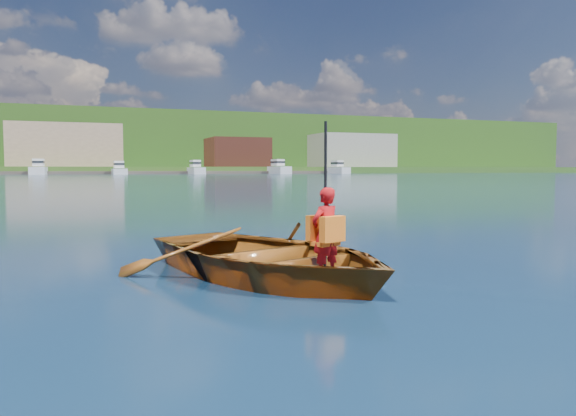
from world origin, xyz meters
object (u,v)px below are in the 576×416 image
object	(u,v)px
child_paddler	(325,232)
dock	(52,173)
marina_yachts	(77,169)
rowboat	(267,257)

from	to	relation	value
child_paddler	dock	world-z (taller)	child_paddler
child_paddler	marina_yachts	world-z (taller)	marina_yachts
rowboat	dock	distance (m)	148.16
child_paddler	marina_yachts	size ratio (longest dim) A/B	0.01
rowboat	marina_yachts	world-z (taller)	marina_yachts
rowboat	child_paddler	distance (m)	0.99
dock	marina_yachts	distance (m)	7.63
child_paddler	dock	bearing A→B (deg)	93.80
dock	child_paddler	bearing A→B (deg)	-86.20
child_paddler	dock	distance (m)	148.97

